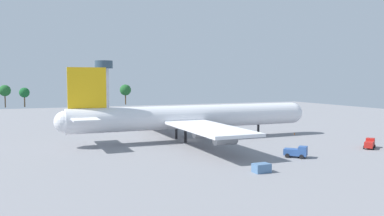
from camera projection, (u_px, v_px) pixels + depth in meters
ground_plane at (192, 140)px, 108.84m from camera, size 290.99×290.99×0.00m
cargo_airplane at (190, 117)px, 108.20m from camera, size 72.75×65.92×19.73m
pushback_tractor at (370, 144)px, 95.54m from camera, size 5.24×4.59×2.30m
fuel_truck at (100, 128)px, 127.70m from camera, size 4.04×3.34×2.22m
catering_truck at (87, 124)px, 137.66m from camera, size 2.90×4.09×1.96m
baggage_tug at (296, 152)px, 84.30m from camera, size 4.90×5.06×2.48m
cargo_container_aft at (261, 168)px, 70.78m from camera, size 3.04×2.15×1.62m
safety_cone_nose at (294, 134)px, 119.20m from camera, size 0.41×0.41×0.59m
control_tower at (104, 79)px, 223.10m from camera, size 10.06×10.06×27.32m
tree_line_backdrop at (59, 91)px, 245.67m from camera, size 88.73×7.38×14.63m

